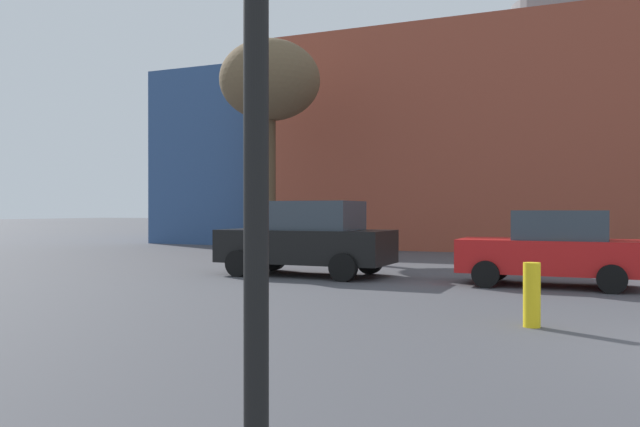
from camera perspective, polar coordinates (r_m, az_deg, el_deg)
building_backdrop at (r=32.00m, az=20.22°, el=5.52°), size 37.35×13.51×11.27m
parked_car_0 at (r=16.16m, az=-1.08°, el=-2.25°), size 4.34×2.13×1.88m
parked_car_1 at (r=14.75m, az=20.02°, el=-2.96°), size 3.81×1.87×1.65m
bare_tree_0 at (r=24.01m, az=-4.50°, el=11.58°), size 3.70×3.70×7.92m
bollard_yellow_0 at (r=9.57m, az=18.38°, el=-6.91°), size 0.24×0.24×0.91m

